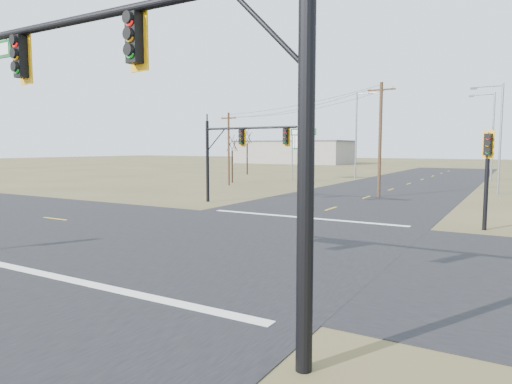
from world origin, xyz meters
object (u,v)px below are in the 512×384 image
highway_sign (301,147)px  bare_tree_a (232,143)px  mast_arm_near (151,78)px  utility_pole_far (229,147)px  mast_arm_far (245,143)px  utility_pole_near (380,138)px  streetlight_a (498,132)px  streetlight_c (358,131)px  pedestal_signal_ne (487,159)px  streetlight_b (491,132)px  bare_tree_b (247,136)px

highway_sign → bare_tree_a: 9.64m
mast_arm_near → utility_pole_far: 39.32m
mast_arm_near → mast_arm_far: mast_arm_near is taller
mast_arm_near → utility_pole_near: size_ratio=1.19×
highway_sign → streetlight_a: 23.46m
streetlight_c → utility_pole_near: bearing=-61.8°
mast_arm_far → pedestal_signal_ne: size_ratio=1.80×
streetlight_b → mast_arm_far: bearing=-128.0°
utility_pole_near → utility_pole_far: (-17.21, 3.72, -0.73)m
mast_arm_near → streetlight_b: bearing=91.2°
utility_pole_far → streetlight_c: (9.00, 16.24, 2.10)m
utility_pole_near → bare_tree_b: size_ratio=1.29×
mast_arm_far → bare_tree_b: bare_tree_b is taller
utility_pole_far → bare_tree_a: bearing=117.4°
mast_arm_far → utility_pole_near: bearing=55.2°
pedestal_signal_ne → streetlight_c: bearing=135.1°
pedestal_signal_ne → utility_pole_far: size_ratio=0.63×
bare_tree_b → streetlight_b: bearing=6.4°
pedestal_signal_ne → streetlight_a: (-0.45, 20.32, 1.87)m
highway_sign → bare_tree_b: 13.25m
bare_tree_b → bare_tree_a: bearing=-64.9°
mast_arm_far → pedestal_signal_ne: 15.83m
mast_arm_near → streetlight_a: bearing=87.4°
highway_sign → streetlight_b: (20.73, 9.83, 1.88)m
streetlight_c → streetlight_a: bearing=-30.6°
streetlight_a → streetlight_c: size_ratio=0.87×
mast_arm_near → streetlight_a: (4.96, 37.77, -0.15)m
streetlight_b → bare_tree_a: size_ratio=1.84×
streetlight_a → mast_arm_near: bearing=-120.6°
utility_pole_near → streetlight_c: size_ratio=0.84×
pedestal_signal_ne → bare_tree_b: (-34.28, 33.93, 2.25)m
pedestal_signal_ne → utility_pole_near: utility_pole_near is taller
mast_arm_far → streetlight_c: streetlight_c is taller
streetlight_a → bare_tree_a: streetlight_a is taller
bare_tree_b → utility_pole_far: bearing=-64.5°
utility_pole_far → bare_tree_a: utility_pole_far is taller
bare_tree_b → streetlight_a: bearing=-21.9°
highway_sign → bare_tree_a: size_ratio=1.00×
streetlight_a → bare_tree_a: size_ratio=1.66×
utility_pole_far → streetlight_c: streetlight_c is taller
streetlight_b → mast_arm_near: bearing=-110.3°
mast_arm_far → utility_pole_far: utility_pole_far is taller
pedestal_signal_ne → utility_pole_near: bearing=142.3°
streetlight_b → pedestal_signal_ne: bearing=-103.7°
utility_pole_far → streetlight_b: bearing=42.0°
utility_pole_far → mast_arm_near: bearing=-58.8°
pedestal_signal_ne → utility_pole_near: (-8.58, 12.43, 1.33)m
mast_arm_near → streetlight_c: bearing=107.7°
streetlight_c → pedestal_signal_ne: bearing=-56.7°
mast_arm_near → bare_tree_a: mast_arm_near is taller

